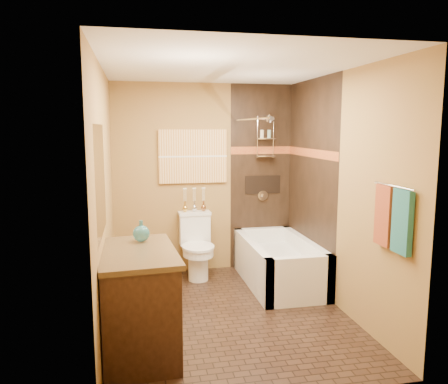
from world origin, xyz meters
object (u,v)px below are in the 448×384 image
object	(u,v)px
sunset_painting	(193,156)
vanity	(138,302)
bathtub	(279,266)
toilet	(197,245)

from	to	relation	value
sunset_painting	vanity	world-z (taller)	sunset_painting
sunset_painting	bathtub	distance (m)	1.79
sunset_painting	bathtub	world-z (taller)	sunset_painting
vanity	toilet	bearing A→B (deg)	63.07
vanity	bathtub	bearing A→B (deg)	34.27
sunset_painting	vanity	xyz separation A→B (m)	(-0.76, -2.09, -1.09)
sunset_painting	vanity	bearing A→B (deg)	-110.06
sunset_painting	bathtub	xyz separation A→B (m)	(0.96, -0.73, -1.33)
sunset_painting	vanity	distance (m)	2.48
toilet	sunset_painting	bearing A→B (deg)	87.98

